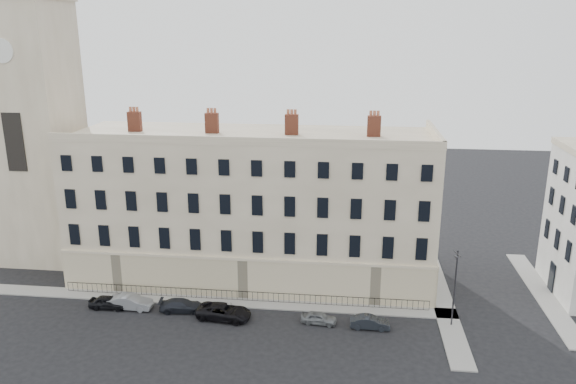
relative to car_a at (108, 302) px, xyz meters
name	(u,v)px	position (x,y,z in m)	size (l,w,h in m)	color
ground	(299,334)	(18.11, -2.59, -0.61)	(160.00, 160.00, 0.00)	black
terrace	(253,206)	(12.14, 9.38, 6.89)	(36.22, 12.22, 17.00)	#BDAC8C
church_tower	(31,91)	(-11.89, 11.40, 18.05)	(8.00, 8.13, 44.00)	#BDAC8C
pavement_terrace	(200,300)	(8.11, 2.41, -0.55)	(48.00, 2.00, 0.12)	gray
pavement_east_return	(441,299)	(31.11, 5.41, -0.55)	(2.00, 24.00, 0.12)	gray
pavement_adjacent	(543,295)	(41.11, 7.41, -0.55)	(2.00, 20.00, 0.12)	gray
railings	(242,296)	(12.11, 2.81, -0.05)	(35.00, 0.04, 0.96)	black
car_a	(108,302)	(0.00, 0.00, 0.00)	(1.43, 3.56, 1.21)	black
car_b	(130,302)	(2.07, 0.16, 0.07)	(1.43, 4.10, 1.35)	gray
car_c	(182,305)	(6.95, 0.21, -0.02)	(1.65, 4.06, 1.18)	black
car_d	(224,312)	(11.12, -0.67, 0.08)	(2.26, 4.91, 1.36)	black
car_e	(319,318)	(19.64, -0.56, -0.07)	(1.27, 3.15, 1.07)	slate
car_f	(370,322)	(24.10, -0.88, -0.04)	(1.20, 3.45, 1.14)	black
streetlamp	(455,285)	(31.19, 0.28, 3.35)	(0.54, 1.51, 7.14)	#2E2D32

